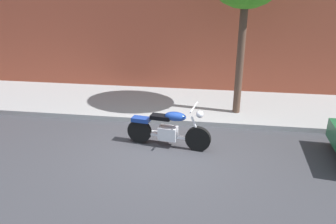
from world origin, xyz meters
TOP-DOWN VIEW (x-y plane):
  - ground_plane at (0.00, 0.00)m, footprint 60.00×60.00m
  - sidewalk at (0.00, 3.23)m, footprint 24.93×3.09m
  - motorcycle at (0.11, 0.36)m, footprint 2.08×0.74m

SIDE VIEW (x-z plane):
  - ground_plane at x=0.00m, z-range 0.00..0.00m
  - sidewalk at x=0.00m, z-range 0.00..0.14m
  - motorcycle at x=0.11m, z-range -0.10..1.00m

